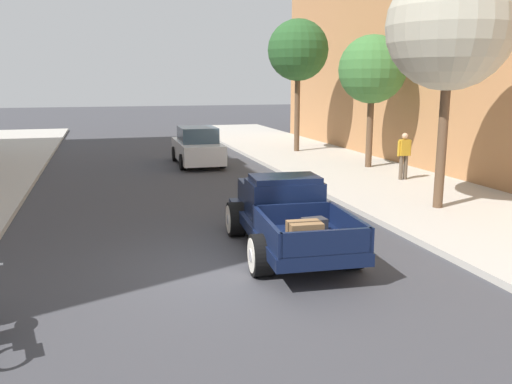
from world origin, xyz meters
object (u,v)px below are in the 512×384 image
at_px(pedestrian_sidewalk_right, 404,153).
at_px(street_tree_second, 372,70).
at_px(car_background_white, 197,147).
at_px(street_tree_third, 298,51).
at_px(street_tree_nearest, 450,27).
at_px(hotrod_truck_navy, 285,214).

relative_size(pedestrian_sidewalk_right, street_tree_second, 0.32).
height_order(car_background_white, street_tree_third, street_tree_third).
bearing_deg(street_tree_third, pedestrian_sidewalk_right, -84.12).
relative_size(pedestrian_sidewalk_right, street_tree_third, 0.26).
xyz_separation_m(car_background_white, street_tree_second, (6.42, -3.45, 3.24)).
xyz_separation_m(car_background_white, street_tree_third, (5.37, 2.10, 4.24)).
xyz_separation_m(pedestrian_sidewalk_right, street_tree_second, (0.18, 2.91, 2.92)).
distance_m(car_background_white, street_tree_second, 7.97).
xyz_separation_m(car_background_white, street_tree_nearest, (4.88, -10.40, 4.18)).
bearing_deg(street_tree_second, street_tree_nearest, -102.45).
bearing_deg(street_tree_third, hotrod_truck_navy, -111.34).
bearing_deg(pedestrian_sidewalk_right, car_background_white, 134.46).
height_order(hotrod_truck_navy, street_tree_second, street_tree_second).
bearing_deg(car_background_white, pedestrian_sidewalk_right, -45.54).
distance_m(street_tree_nearest, street_tree_third, 12.51).
height_order(pedestrian_sidewalk_right, street_tree_third, street_tree_third).
xyz_separation_m(hotrod_truck_navy, car_background_white, (0.21, 12.19, 0.01)).
bearing_deg(street_tree_second, street_tree_third, 100.69).
bearing_deg(hotrod_truck_navy, street_tree_third, 68.66).
xyz_separation_m(hotrod_truck_navy, street_tree_second, (6.63, 8.74, 3.25)).
bearing_deg(street_tree_third, car_background_white, -158.64).
height_order(street_tree_nearest, street_tree_second, street_tree_nearest).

